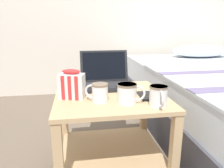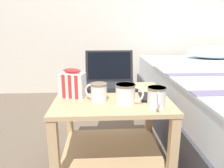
# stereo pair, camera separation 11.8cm
# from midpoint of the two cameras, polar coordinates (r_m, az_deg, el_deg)

# --- Properties ---
(ground_plane) EXTENTS (8.00, 8.00, 0.00)m
(ground_plane) POSITION_cam_midpoint_polar(r_m,az_deg,el_deg) (1.46, 2.37, -20.97)
(ground_plane) COLOR brown
(bedside_table) EXTENTS (0.62, 0.58, 0.47)m
(bedside_table) POSITION_cam_midpoint_polar(r_m,az_deg,el_deg) (1.31, 2.52, -10.03)
(bedside_table) COLOR tan
(bedside_table) RESTS_ON ground_plane
(laptop) EXTENTS (0.32, 0.27, 0.22)m
(laptop) POSITION_cam_midpoint_polar(r_m,az_deg,el_deg) (1.43, 1.91, 1.23)
(laptop) COLOR black
(laptop) RESTS_ON bedside_table
(mug_front_left) EXTENTS (0.14, 0.10, 0.10)m
(mug_front_left) POSITION_cam_midpoint_polar(r_m,az_deg,el_deg) (1.11, 6.70, -2.42)
(mug_front_left) COLOR white
(mug_front_left) RESTS_ON bedside_table
(mug_front_right) EXTENTS (0.12, 0.09, 0.10)m
(mug_front_right) POSITION_cam_midpoint_polar(r_m,az_deg,el_deg) (1.14, -0.64, -1.96)
(mug_front_right) COLOR white
(mug_front_right) RESTS_ON bedside_table
(mug_mid_center) EXTENTS (0.09, 0.13, 0.10)m
(mug_mid_center) POSITION_cam_midpoint_polar(r_m,az_deg,el_deg) (1.08, 14.68, -3.28)
(mug_mid_center) COLOR white
(mug_mid_center) RESTS_ON bedside_table
(snack_bag) EXTENTS (0.15, 0.11, 0.16)m
(snack_bag) POSITION_cam_midpoint_polar(r_m,az_deg,el_deg) (1.21, -7.52, -0.06)
(snack_bag) COLOR white
(snack_bag) RESTS_ON bedside_table
(cell_phone) EXTENTS (0.08, 0.16, 0.01)m
(cell_phone) POSITION_cam_midpoint_polar(r_m,az_deg,el_deg) (1.23, 11.87, -3.37)
(cell_phone) COLOR black
(cell_phone) RESTS_ON bedside_table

